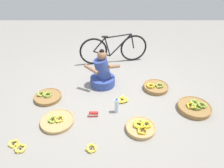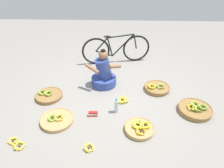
{
  "view_description": "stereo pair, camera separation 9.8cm",
  "coord_description": "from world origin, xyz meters",
  "px_view_note": "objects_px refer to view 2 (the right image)",
  "views": [
    {
      "loc": [
        0.01,
        -3.27,
        2.42
      ],
      "look_at": [
        0.0,
        -0.2,
        0.35
      ],
      "focal_mm": 32.17,
      "sensor_mm": 36.0,
      "label": 1
    },
    {
      "loc": [
        0.11,
        -3.27,
        2.42
      ],
      "look_at": [
        0.0,
        -0.2,
        0.35
      ],
      "focal_mm": 32.17,
      "sensor_mm": 36.0,
      "label": 2
    }
  ],
  "objects_px": {
    "loose_bananas_mid_left": "(89,148)",
    "loose_bananas_back_center": "(16,143)",
    "banana_basket_near_vendor": "(140,128)",
    "vendor_woman_front": "(104,74)",
    "banana_basket_back_right": "(157,88)",
    "loose_bananas_front_left": "(123,100)",
    "water_bottle": "(116,106)",
    "banana_basket_mid_right": "(49,95)",
    "banana_basket_front_right": "(195,109)",
    "packet_carton_stack": "(93,114)",
    "banana_basket_back_left": "(57,120)",
    "bicycle_leaning": "(116,49)"
  },
  "relations": [
    {
      "from": "vendor_woman_front",
      "to": "banana_basket_back_right",
      "type": "distance_m",
      "value": 1.14
    },
    {
      "from": "vendor_woman_front",
      "to": "banana_basket_near_vendor",
      "type": "bearing_deg",
      "value": -63.08
    },
    {
      "from": "banana_basket_front_right",
      "to": "water_bottle",
      "type": "height_order",
      "value": "water_bottle"
    },
    {
      "from": "banana_basket_front_right",
      "to": "loose_bananas_mid_left",
      "type": "height_order",
      "value": "banana_basket_front_right"
    },
    {
      "from": "vendor_woman_front",
      "to": "packet_carton_stack",
      "type": "relative_size",
      "value": 4.85
    },
    {
      "from": "banana_basket_mid_right",
      "to": "banana_basket_back_right",
      "type": "relative_size",
      "value": 1.01
    },
    {
      "from": "bicycle_leaning",
      "to": "banana_basket_back_right",
      "type": "bearing_deg",
      "value": -54.25
    },
    {
      "from": "banana_basket_mid_right",
      "to": "loose_bananas_mid_left",
      "type": "relative_size",
      "value": 2.74
    },
    {
      "from": "bicycle_leaning",
      "to": "water_bottle",
      "type": "height_order",
      "value": "bicycle_leaning"
    },
    {
      "from": "water_bottle",
      "to": "banana_basket_near_vendor",
      "type": "bearing_deg",
      "value": -48.42
    },
    {
      "from": "water_bottle",
      "to": "packet_carton_stack",
      "type": "bearing_deg",
      "value": -164.34
    },
    {
      "from": "loose_bananas_back_center",
      "to": "packet_carton_stack",
      "type": "distance_m",
      "value": 1.26
    },
    {
      "from": "banana_basket_back_left",
      "to": "banana_basket_mid_right",
      "type": "bearing_deg",
      "value": 116.88
    },
    {
      "from": "water_bottle",
      "to": "packet_carton_stack",
      "type": "height_order",
      "value": "water_bottle"
    },
    {
      "from": "loose_bananas_back_center",
      "to": "water_bottle",
      "type": "bearing_deg",
      "value": 27.79
    },
    {
      "from": "banana_basket_back_left",
      "to": "loose_bananas_back_center",
      "type": "distance_m",
      "value": 0.69
    },
    {
      "from": "loose_bananas_front_left",
      "to": "packet_carton_stack",
      "type": "distance_m",
      "value": 0.67
    },
    {
      "from": "banana_basket_mid_right",
      "to": "vendor_woman_front",
      "type": "bearing_deg",
      "value": 24.79
    },
    {
      "from": "banana_basket_front_right",
      "to": "vendor_woman_front",
      "type": "bearing_deg",
      "value": 154.33
    },
    {
      "from": "banana_basket_near_vendor",
      "to": "loose_bananas_back_center",
      "type": "bearing_deg",
      "value": -169.3
    },
    {
      "from": "banana_basket_back_right",
      "to": "loose_bananas_front_left",
      "type": "bearing_deg",
      "value": -150.49
    },
    {
      "from": "banana_basket_mid_right",
      "to": "loose_bananas_front_left",
      "type": "distance_m",
      "value": 1.44
    },
    {
      "from": "loose_bananas_mid_left",
      "to": "loose_bananas_back_center",
      "type": "relative_size",
      "value": 0.64
    },
    {
      "from": "loose_bananas_back_center",
      "to": "water_bottle",
      "type": "relative_size",
      "value": 1.02
    },
    {
      "from": "vendor_woman_front",
      "to": "loose_bananas_front_left",
      "type": "relative_size",
      "value": 3.25
    },
    {
      "from": "banana_basket_back_right",
      "to": "bicycle_leaning",
      "type": "bearing_deg",
      "value": 125.75
    },
    {
      "from": "bicycle_leaning",
      "to": "banana_basket_mid_right",
      "type": "xyz_separation_m",
      "value": [
        -1.29,
        -1.52,
        -0.31
      ]
    },
    {
      "from": "banana_basket_front_right",
      "to": "bicycle_leaning",
      "type": "bearing_deg",
      "value": 127.97
    },
    {
      "from": "vendor_woman_front",
      "to": "banana_basket_back_right",
      "type": "height_order",
      "value": "vendor_woman_front"
    },
    {
      "from": "banana_basket_mid_right",
      "to": "banana_basket_near_vendor",
      "type": "bearing_deg",
      "value": -25.43
    },
    {
      "from": "loose_bananas_back_center",
      "to": "banana_basket_near_vendor",
      "type": "bearing_deg",
      "value": 10.7
    },
    {
      "from": "vendor_woman_front",
      "to": "banana_basket_back_right",
      "type": "xyz_separation_m",
      "value": [
        1.1,
        -0.16,
        -0.21
      ]
    },
    {
      "from": "banana_basket_mid_right",
      "to": "loose_bananas_back_center",
      "type": "xyz_separation_m",
      "value": [
        -0.14,
        -1.16,
        -0.02
      ]
    },
    {
      "from": "banana_basket_mid_right",
      "to": "loose_bananas_mid_left",
      "type": "height_order",
      "value": "banana_basket_mid_right"
    },
    {
      "from": "banana_basket_near_vendor",
      "to": "packet_carton_stack",
      "type": "height_order",
      "value": "banana_basket_near_vendor"
    },
    {
      "from": "bicycle_leaning",
      "to": "water_bottle",
      "type": "distance_m",
      "value": 1.92
    },
    {
      "from": "bicycle_leaning",
      "to": "water_bottle",
      "type": "bearing_deg",
      "value": -88.84
    },
    {
      "from": "vendor_woman_front",
      "to": "banana_basket_back_left",
      "type": "xyz_separation_m",
      "value": [
        -0.72,
        -1.14,
        -0.23
      ]
    },
    {
      "from": "vendor_woman_front",
      "to": "banana_basket_back_left",
      "type": "relative_size",
      "value": 1.47
    },
    {
      "from": "vendor_woman_front",
      "to": "banana_basket_front_right",
      "type": "relative_size",
      "value": 1.39
    },
    {
      "from": "banana_basket_back_right",
      "to": "loose_bananas_front_left",
      "type": "distance_m",
      "value": 0.82
    },
    {
      "from": "banana_basket_back_right",
      "to": "banana_basket_back_left",
      "type": "relative_size",
      "value": 0.92
    },
    {
      "from": "banana_basket_back_right",
      "to": "loose_bananas_mid_left",
      "type": "xyz_separation_m",
      "value": [
        -1.21,
        -1.52,
        -0.02
      ]
    },
    {
      "from": "loose_bananas_back_center",
      "to": "loose_bananas_front_left",
      "type": "bearing_deg",
      "value": 34.33
    },
    {
      "from": "banana_basket_back_right",
      "to": "packet_carton_stack",
      "type": "height_order",
      "value": "banana_basket_back_right"
    },
    {
      "from": "banana_basket_back_left",
      "to": "water_bottle",
      "type": "distance_m",
      "value": 1.04
    },
    {
      "from": "banana_basket_near_vendor",
      "to": "banana_basket_front_right",
      "type": "xyz_separation_m",
      "value": [
        1.03,
        0.49,
        0.01
      ]
    },
    {
      "from": "banana_basket_back_left",
      "to": "banana_basket_near_vendor",
      "type": "relative_size",
      "value": 1.16
    },
    {
      "from": "banana_basket_mid_right",
      "to": "water_bottle",
      "type": "xyz_separation_m",
      "value": [
        1.33,
        -0.39,
        0.09
      ]
    },
    {
      "from": "banana_basket_back_right",
      "to": "packet_carton_stack",
      "type": "distance_m",
      "value": 1.48
    }
  ]
}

